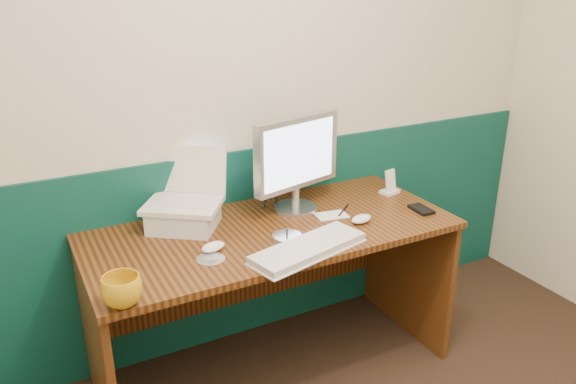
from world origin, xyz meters
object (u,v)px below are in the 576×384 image
laptop (181,179)px  keyboard (308,249)px  desk (273,302)px  monitor (296,163)px  mug (122,291)px  camcorder (271,189)px

laptop → keyboard: size_ratio=0.64×
laptop → desk: bearing=6.9°
monitor → mug: size_ratio=3.39×
keyboard → mug: 0.74m
desk → keyboard: bearing=-84.4°
monitor → laptop: bearing=160.2°
laptop → keyboard: bearing=-15.9°
keyboard → mug: (-0.73, -0.04, 0.04)m
camcorder → monitor: bearing=-32.7°
laptop → keyboard: laptop is taller
desk → monitor: (0.19, 0.13, 0.61)m
laptop → monitor: 0.52m
laptop → mug: laptop is taller
monitor → mug: 1.01m
keyboard → desk: bearing=81.7°
laptop → camcorder: size_ratio=1.61×
keyboard → camcorder: 0.48m
desk → camcorder: camcorder is taller
desk → keyboard: size_ratio=3.24×
desk → laptop: (-0.33, 0.18, 0.60)m
mug → keyboard: bearing=3.1°
laptop → mug: size_ratio=2.32×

